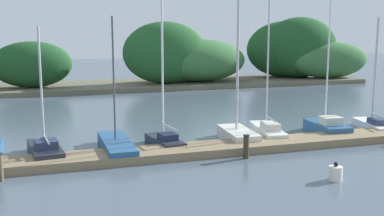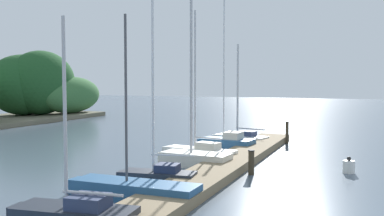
% 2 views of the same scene
% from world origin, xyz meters
% --- Properties ---
extents(dock_pier, '(31.81, 1.80, 0.35)m').
position_xyz_m(dock_pier, '(0.00, 10.45, 0.17)').
color(dock_pier, '#847051').
rests_on(dock_pier, ground).
extents(sailboat_4, '(1.50, 3.50, 5.40)m').
position_xyz_m(sailboat_4, '(-2.92, 11.89, 0.36)').
color(sailboat_4, '#232833').
rests_on(sailboat_4, ground).
extents(sailboat_5, '(1.15, 4.48, 5.84)m').
position_xyz_m(sailboat_5, '(0.03, 11.87, 0.32)').
color(sailboat_5, '#285684').
rests_on(sailboat_5, ground).
extents(sailboat_6, '(1.31, 2.99, 8.23)m').
position_xyz_m(sailboat_6, '(2.24, 12.02, 0.45)').
color(sailboat_6, '#232833').
rests_on(sailboat_6, ground).
extents(sailboat_7, '(1.44, 3.33, 8.04)m').
position_xyz_m(sailboat_7, '(5.82, 12.03, 0.46)').
color(sailboat_7, silver).
rests_on(sailboat_7, ground).
extents(sailboat_8, '(1.63, 3.95, 7.07)m').
position_xyz_m(sailboat_8, '(7.64, 12.49, 0.37)').
color(sailboat_8, white).
rests_on(sailboat_8, ground).
extents(sailboat_9, '(1.58, 3.15, 8.21)m').
position_xyz_m(sailboat_9, '(10.79, 12.09, 0.42)').
color(sailboat_9, '#285684').
rests_on(sailboat_9, ground).
extents(sailboat_10, '(1.74, 3.59, 5.90)m').
position_xyz_m(sailboat_10, '(13.73, 12.15, 0.38)').
color(sailboat_10, white).
rests_on(sailboat_10, ground).
extents(mooring_piling_2, '(0.27, 0.27, 1.00)m').
position_xyz_m(mooring_piling_2, '(4.99, 9.18, 0.50)').
color(mooring_piling_2, '#3D3323').
rests_on(mooring_piling_2, ground).
extents(mooring_piling_3, '(0.20, 0.20, 1.31)m').
position_xyz_m(mooring_piling_3, '(14.23, 9.40, 0.66)').
color(mooring_piling_3, '#3D3323').
rests_on(mooring_piling_3, ground).
extents(channel_buoy_1, '(0.48, 0.48, 0.67)m').
position_xyz_m(channel_buoy_1, '(6.80, 5.59, 0.27)').
color(channel_buoy_1, white).
rests_on(channel_buoy_1, ground).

